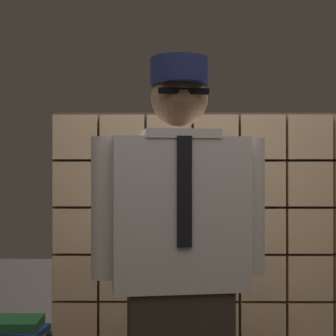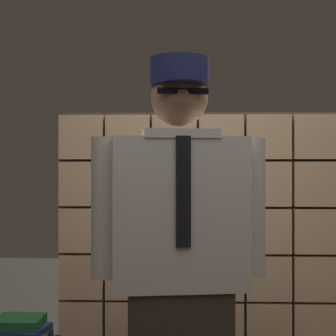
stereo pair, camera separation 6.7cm
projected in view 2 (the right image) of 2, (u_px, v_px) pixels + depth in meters
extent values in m
cube|color=#E0B78C|center=(82.00, 323.00, 3.05)|extent=(0.26, 0.08, 0.26)
cube|color=#E0B78C|center=(128.00, 323.00, 3.04)|extent=(0.26, 0.08, 0.26)
cube|color=#E0B78C|center=(174.00, 324.00, 3.03)|extent=(0.26, 0.08, 0.26)
cube|color=#E0B78C|center=(221.00, 324.00, 3.02)|extent=(0.26, 0.08, 0.26)
cube|color=#E0B78C|center=(268.00, 325.00, 3.01)|extent=(0.26, 0.08, 0.26)
cube|color=#E0B78C|center=(316.00, 325.00, 3.00)|extent=(0.26, 0.08, 0.26)
cube|color=#E0B78C|center=(82.00, 276.00, 3.06)|extent=(0.26, 0.08, 0.26)
cube|color=#E0B78C|center=(128.00, 277.00, 3.05)|extent=(0.26, 0.08, 0.26)
cube|color=#E0B78C|center=(174.00, 277.00, 3.03)|extent=(0.26, 0.08, 0.26)
cube|color=#E0B78C|center=(221.00, 278.00, 3.02)|extent=(0.26, 0.08, 0.26)
cube|color=#E0B78C|center=(268.00, 278.00, 3.01)|extent=(0.26, 0.08, 0.26)
cube|color=#E0B78C|center=(316.00, 278.00, 3.00)|extent=(0.26, 0.08, 0.26)
cube|color=#E0B78C|center=(82.00, 230.00, 3.06)|extent=(0.26, 0.08, 0.26)
cube|color=#E0B78C|center=(128.00, 230.00, 3.05)|extent=(0.26, 0.08, 0.26)
cube|color=#E0B78C|center=(174.00, 230.00, 3.04)|extent=(0.26, 0.08, 0.26)
cube|color=#E0B78C|center=(221.00, 231.00, 3.03)|extent=(0.26, 0.08, 0.26)
cube|color=#E0B78C|center=(268.00, 231.00, 3.02)|extent=(0.26, 0.08, 0.26)
cube|color=#E0B78C|center=(316.00, 231.00, 3.00)|extent=(0.26, 0.08, 0.26)
cube|color=#E0B78C|center=(82.00, 184.00, 3.06)|extent=(0.26, 0.08, 0.26)
cube|color=#E0B78C|center=(128.00, 184.00, 3.05)|extent=(0.26, 0.08, 0.26)
cube|color=#E0B78C|center=(174.00, 184.00, 3.04)|extent=(0.26, 0.08, 0.26)
cube|color=#E0B78C|center=(221.00, 184.00, 3.03)|extent=(0.26, 0.08, 0.26)
cube|color=#E0B78C|center=(268.00, 184.00, 3.02)|extent=(0.26, 0.08, 0.26)
cube|color=#E0B78C|center=(316.00, 184.00, 3.01)|extent=(0.26, 0.08, 0.26)
cube|color=#E0B78C|center=(82.00, 137.00, 3.06)|extent=(0.26, 0.08, 0.26)
cube|color=#E0B78C|center=(128.00, 137.00, 3.05)|extent=(0.26, 0.08, 0.26)
cube|color=#E0B78C|center=(174.00, 137.00, 3.04)|extent=(0.26, 0.08, 0.26)
cube|color=#E0B78C|center=(221.00, 137.00, 3.03)|extent=(0.26, 0.08, 0.26)
cube|color=#E0B78C|center=(268.00, 137.00, 3.02)|extent=(0.26, 0.08, 0.26)
cube|color=#E0B78C|center=(316.00, 137.00, 3.01)|extent=(0.26, 0.08, 0.26)
cube|color=#4C4438|center=(221.00, 253.00, 3.08)|extent=(1.96, 0.02, 1.68)
cube|color=silver|center=(179.00, 213.00, 2.04)|extent=(0.56, 0.30, 0.60)
cube|color=black|center=(183.00, 192.00, 1.92)|extent=(0.06, 0.02, 0.42)
cube|color=silver|center=(179.00, 135.00, 2.05)|extent=(0.32, 0.28, 0.04)
sphere|color=#846047|center=(179.00, 98.00, 2.05)|extent=(0.23, 0.23, 0.23)
ellipsoid|color=black|center=(181.00, 106.00, 1.99)|extent=(0.16, 0.10, 0.10)
cube|color=black|center=(183.00, 91.00, 1.94)|extent=(0.19, 0.04, 0.02)
cylinder|color=#191E47|center=(182.00, 82.00, 1.96)|extent=(0.19, 0.19, 0.01)
cylinder|color=#191E47|center=(179.00, 72.00, 2.05)|extent=(0.23, 0.23, 0.11)
cylinder|color=silver|center=(252.00, 206.00, 2.07)|extent=(0.12, 0.12, 0.55)
cylinder|color=silver|center=(105.00, 207.00, 2.01)|extent=(0.12, 0.12, 0.55)
cube|color=gray|center=(22.00, 336.00, 2.14)|extent=(0.22, 0.18, 0.04)
cube|color=navy|center=(18.00, 329.00, 2.12)|extent=(0.26, 0.21, 0.02)
cube|color=#1E592D|center=(19.00, 322.00, 2.12)|extent=(0.19, 0.16, 0.04)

